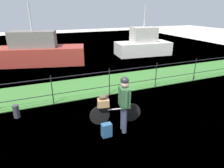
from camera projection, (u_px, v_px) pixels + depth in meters
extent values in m
plane|color=beige|center=(137.00, 124.00, 5.97)|extent=(60.00, 60.00, 0.00)
cube|color=#38702D|center=(100.00, 85.00, 9.01)|extent=(27.00, 2.40, 0.03)
plane|color=#60849E|center=(71.00, 54.00, 15.13)|extent=(30.00, 30.00, 0.00)
cylinder|color=black|center=(52.00, 90.00, 6.98)|extent=(0.04, 0.04, 1.15)
cylinder|color=black|center=(109.00, 82.00, 7.77)|extent=(0.04, 0.04, 1.15)
cylinder|color=black|center=(156.00, 75.00, 8.56)|extent=(0.04, 0.04, 1.15)
cylinder|color=black|center=(195.00, 70.00, 9.35)|extent=(0.04, 0.04, 1.15)
cylinder|color=black|center=(109.00, 86.00, 7.84)|extent=(18.00, 0.03, 0.03)
cylinder|color=black|center=(109.00, 71.00, 7.60)|extent=(18.00, 0.03, 0.03)
cylinder|color=black|center=(131.00, 113.00, 6.01)|extent=(0.61, 0.17, 0.62)
cylinder|color=black|center=(100.00, 115.00, 5.84)|extent=(0.61, 0.17, 0.62)
cylinder|color=#BCB7B2|center=(116.00, 109.00, 5.87)|extent=(0.77, 0.20, 0.04)
cube|color=black|center=(103.00, 109.00, 5.79)|extent=(0.21, 0.13, 0.06)
cube|color=slate|center=(103.00, 106.00, 5.75)|extent=(0.38, 0.23, 0.02)
cube|color=#A87F51|center=(103.00, 103.00, 5.71)|extent=(0.38, 0.31, 0.23)
ellipsoid|color=#4C3D2D|center=(103.00, 97.00, 5.64)|extent=(0.30, 0.19, 0.13)
sphere|color=#4C3D2D|center=(107.00, 95.00, 5.64)|extent=(0.11, 0.11, 0.11)
cylinder|color=#383D51|center=(123.00, 116.00, 5.60)|extent=(0.14, 0.14, 0.82)
cylinder|color=#383D51|center=(125.00, 120.00, 5.41)|extent=(0.14, 0.14, 0.82)
cube|color=#2D5633|center=(124.00, 97.00, 5.25)|extent=(0.34, 0.44, 0.56)
cylinder|color=#2D5633|center=(122.00, 92.00, 5.44)|extent=(0.10, 0.10, 0.50)
cylinder|color=#2D5633|center=(126.00, 99.00, 5.04)|extent=(0.10, 0.10, 0.50)
sphere|color=tan|center=(125.00, 83.00, 5.11)|extent=(0.22, 0.22, 0.22)
sphere|color=black|center=(125.00, 81.00, 5.08)|extent=(0.23, 0.23, 0.23)
cube|color=#28517A|center=(107.00, 130.00, 5.32)|extent=(0.28, 0.18, 0.40)
cylinder|color=#38383D|center=(16.00, 111.00, 6.25)|extent=(0.20, 0.20, 0.44)
cube|color=#9E3328|center=(36.00, 56.00, 12.22)|extent=(6.38, 3.21, 1.11)
cube|color=slate|center=(33.00, 39.00, 11.84)|extent=(2.92, 1.86, 0.99)
cylinder|color=#B2B2B2|center=(30.00, 17.00, 11.36)|extent=(0.10, 0.10, 1.60)
cube|color=silver|center=(143.00, 48.00, 14.85)|extent=(4.30, 2.21, 0.98)
cube|color=#B7B2A8|center=(144.00, 35.00, 14.46)|extent=(1.94, 1.44, 1.11)
cylinder|color=#B2B2B2|center=(145.00, 16.00, 13.97)|extent=(0.10, 0.10, 1.60)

